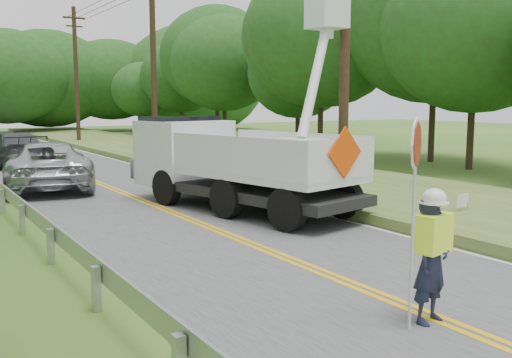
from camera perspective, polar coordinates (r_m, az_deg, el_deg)
ground at (r=8.42m, az=23.03°, el=-14.93°), size 140.00×140.00×0.00m
road at (r=19.72m, az=-12.43°, el=-1.65°), size 7.20×96.00×0.03m
utility_poles at (r=24.35m, az=-3.87°, el=12.67°), size 1.60×43.30×10.00m
tall_grass_verge at (r=23.03m, az=4.42°, el=0.19°), size 7.00×96.00×0.30m
treeline_right at (r=35.70m, az=6.64°, el=12.74°), size 12.48×52.31×11.97m
flagger at (r=8.50m, az=17.06°, el=-6.87°), size 1.12×0.55×2.93m
bucket_truck at (r=17.36m, az=-3.14°, el=2.73°), size 4.87×8.03×7.38m
suv_silver at (r=22.11m, az=-19.99°, el=1.31°), size 3.90×6.53×1.70m
suv_darkgrey at (r=30.74m, az=-22.92°, el=2.78°), size 2.43×5.70×1.64m
yard_sign at (r=16.10m, az=19.86°, el=-2.13°), size 0.51×0.08×0.74m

